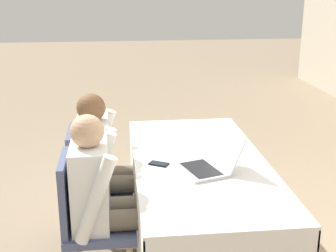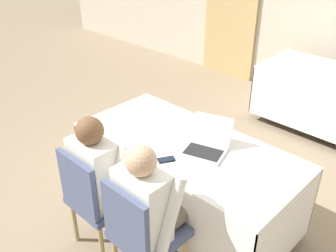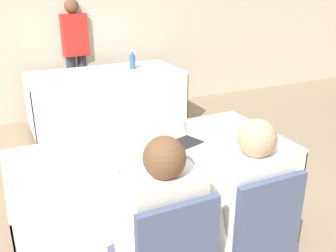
{
  "view_description": "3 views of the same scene",
  "coord_description": "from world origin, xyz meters",
  "px_view_note": "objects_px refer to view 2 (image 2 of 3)",
  "views": [
    {
      "loc": [
        2.89,
        -0.54,
        1.92
      ],
      "look_at": [
        0.0,
        -0.22,
        1.0
      ],
      "focal_mm": 50.0,
      "sensor_mm": 36.0,
      "label": 1
    },
    {
      "loc": [
        1.65,
        -1.94,
        2.35
      ],
      "look_at": [
        0.0,
        -0.22,
        1.0
      ],
      "focal_mm": 40.0,
      "sensor_mm": 36.0,
      "label": 2
    },
    {
      "loc": [
        -0.89,
        -2.09,
        1.81
      ],
      "look_at": [
        0.0,
        -0.22,
        1.0
      ],
      "focal_mm": 40.0,
      "sensor_mm": 36.0,
      "label": 3
    }
  ],
  "objects_px": {
    "person_checkered_shirt": "(104,174)",
    "person_white_shirt": "(151,206)",
    "laptop": "(206,146)",
    "chair_near_right": "(141,232)",
    "chair_near_left": "(94,197)",
    "cell_phone": "(166,160)"
  },
  "relations": [
    {
      "from": "person_checkered_shirt",
      "to": "person_white_shirt",
      "type": "height_order",
      "value": "same"
    },
    {
      "from": "laptop",
      "to": "chair_near_right",
      "type": "height_order",
      "value": "laptop"
    },
    {
      "from": "chair_near_left",
      "to": "person_checkered_shirt",
      "type": "bearing_deg",
      "value": -90.0
    },
    {
      "from": "cell_phone",
      "to": "person_checkered_shirt",
      "type": "distance_m",
      "value": 0.48
    },
    {
      "from": "person_checkered_shirt",
      "to": "person_white_shirt",
      "type": "distance_m",
      "value": 0.52
    },
    {
      "from": "laptop",
      "to": "chair_near_right",
      "type": "bearing_deg",
      "value": -101.42
    },
    {
      "from": "laptop",
      "to": "chair_near_right",
      "type": "relative_size",
      "value": 0.48
    },
    {
      "from": "cell_phone",
      "to": "person_white_shirt",
      "type": "height_order",
      "value": "person_white_shirt"
    },
    {
      "from": "person_checkered_shirt",
      "to": "person_white_shirt",
      "type": "xyz_separation_m",
      "value": [
        0.52,
        0.0,
        0.0
      ]
    },
    {
      "from": "laptop",
      "to": "person_checkered_shirt",
      "type": "xyz_separation_m",
      "value": [
        -0.44,
        -0.67,
        -0.13
      ]
    },
    {
      "from": "chair_near_left",
      "to": "person_white_shirt",
      "type": "xyz_separation_m",
      "value": [
        0.52,
        0.1,
        0.16
      ]
    },
    {
      "from": "laptop",
      "to": "person_checkered_shirt",
      "type": "bearing_deg",
      "value": -140.57
    },
    {
      "from": "laptop",
      "to": "person_checkered_shirt",
      "type": "relative_size",
      "value": 0.37
    },
    {
      "from": "chair_near_left",
      "to": "person_white_shirt",
      "type": "relative_size",
      "value": 0.78
    },
    {
      "from": "chair_near_left",
      "to": "person_checkered_shirt",
      "type": "relative_size",
      "value": 0.78
    },
    {
      "from": "cell_phone",
      "to": "chair_near_right",
      "type": "xyz_separation_m",
      "value": [
        0.21,
        -0.47,
        -0.25
      ]
    },
    {
      "from": "cell_phone",
      "to": "chair_near_left",
      "type": "relative_size",
      "value": 0.16
    },
    {
      "from": "laptop",
      "to": "person_checkered_shirt",
      "type": "height_order",
      "value": "person_checkered_shirt"
    },
    {
      "from": "laptop",
      "to": "person_white_shirt",
      "type": "xyz_separation_m",
      "value": [
        0.08,
        -0.67,
        -0.13
      ]
    },
    {
      "from": "chair_near_left",
      "to": "chair_near_right",
      "type": "xyz_separation_m",
      "value": [
        0.52,
        0.0,
        0.0
      ]
    },
    {
      "from": "cell_phone",
      "to": "chair_near_left",
      "type": "height_order",
      "value": "chair_near_left"
    },
    {
      "from": "chair_near_left",
      "to": "person_white_shirt",
      "type": "bearing_deg",
      "value": -168.7
    }
  ]
}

